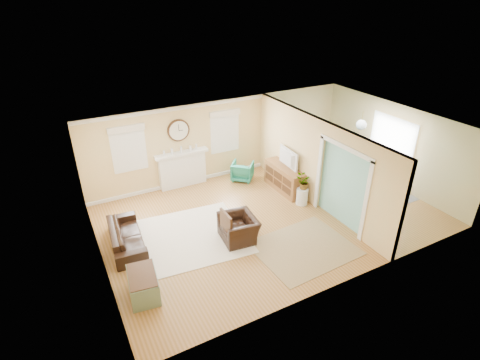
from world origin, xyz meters
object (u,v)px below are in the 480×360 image
(eames_chair, at_px, (239,228))
(dining_table, at_px, (353,179))
(green_chair, at_px, (242,171))
(credenza, at_px, (285,178))
(sofa, at_px, (126,236))

(eames_chair, height_order, dining_table, eames_chair)
(eames_chair, distance_m, green_chair, 3.30)
(green_chair, height_order, dining_table, green_chair)
(eames_chair, relative_size, credenza, 0.60)
(eames_chair, bearing_deg, credenza, 128.76)
(credenza, relative_size, dining_table, 0.97)
(sofa, xyz_separation_m, dining_table, (7.08, -0.34, 0.02))
(sofa, xyz_separation_m, credenza, (5.09, 0.57, 0.12))
(credenza, bearing_deg, dining_table, -24.62)
(sofa, relative_size, credenza, 1.17)
(green_chair, bearing_deg, credenza, 165.73)
(credenza, bearing_deg, sofa, -173.59)
(credenza, xyz_separation_m, dining_table, (1.99, -0.91, -0.10))
(green_chair, xyz_separation_m, dining_table, (2.84, -2.14, -0.01))
(green_chair, distance_m, credenza, 1.50)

